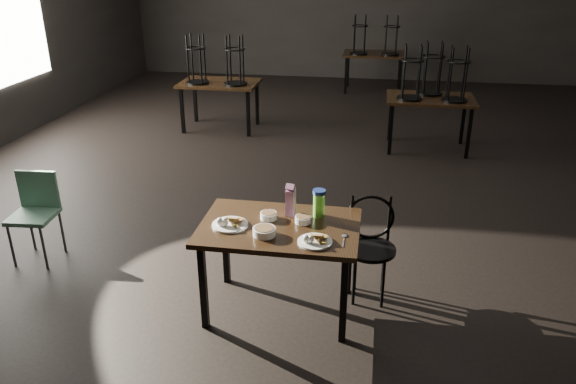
% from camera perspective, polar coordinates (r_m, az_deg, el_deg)
% --- Properties ---
extents(main_table, '(1.20, 0.80, 0.75)m').
position_cam_1_polar(main_table, '(4.26, -0.86, -4.34)').
color(main_table, black).
rests_on(main_table, ground).
extents(plate_left, '(0.27, 0.27, 0.09)m').
position_cam_1_polar(plate_left, '(4.22, -5.97, -3.15)').
color(plate_left, white).
rests_on(plate_left, main_table).
extents(plate_right, '(0.25, 0.25, 0.08)m').
position_cam_1_polar(plate_right, '(3.97, 2.72, -4.90)').
color(plate_right, white).
rests_on(plate_right, main_table).
extents(bowl_near, '(0.13, 0.13, 0.05)m').
position_cam_1_polar(bowl_near, '(4.31, -1.99, -2.39)').
color(bowl_near, white).
rests_on(bowl_near, main_table).
extents(bowl_far, '(0.13, 0.13, 0.05)m').
position_cam_1_polar(bowl_far, '(4.25, 1.55, -2.79)').
color(bowl_far, white).
rests_on(bowl_far, main_table).
extents(bowl_big, '(0.17, 0.17, 0.06)m').
position_cam_1_polar(bowl_big, '(4.07, -2.44, -4.01)').
color(bowl_big, white).
rests_on(bowl_big, main_table).
extents(juice_carton, '(0.08, 0.08, 0.27)m').
position_cam_1_polar(juice_carton, '(4.32, 0.26, -0.90)').
color(juice_carton, '#891865').
rests_on(juice_carton, main_table).
extents(water_bottle, '(0.13, 0.13, 0.22)m').
position_cam_1_polar(water_bottle, '(4.32, 3.16, -1.12)').
color(water_bottle, '#70D33E').
rests_on(water_bottle, main_table).
extents(spoon, '(0.04, 0.20, 0.01)m').
position_cam_1_polar(spoon, '(4.08, 5.74, -4.50)').
color(spoon, silver).
rests_on(spoon, main_table).
extents(bentwood_chair, '(0.42, 0.41, 0.85)m').
position_cam_1_polar(bentwood_chair, '(4.58, 8.36, -4.83)').
color(bentwood_chair, black).
rests_on(bentwood_chair, ground).
extents(school_chair, '(0.40, 0.40, 0.81)m').
position_cam_1_polar(school_chair, '(5.60, -24.29, -1.48)').
color(school_chair, '#7CC19E').
rests_on(school_chair, ground).
extents(bg_table_left, '(1.20, 0.80, 1.48)m').
position_cam_1_polar(bg_table_left, '(8.86, -7.05, 11.00)').
color(bg_table_left, black).
rests_on(bg_table_left, ground).
extents(bg_table_right, '(1.20, 0.80, 1.48)m').
position_cam_1_polar(bg_table_right, '(8.11, 14.32, 9.46)').
color(bg_table_right, black).
rests_on(bg_table_right, ground).
extents(bg_table_far, '(1.20, 0.80, 1.48)m').
position_cam_1_polar(bg_table_far, '(11.42, 8.77, 13.75)').
color(bg_table_far, black).
rests_on(bg_table_far, ground).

